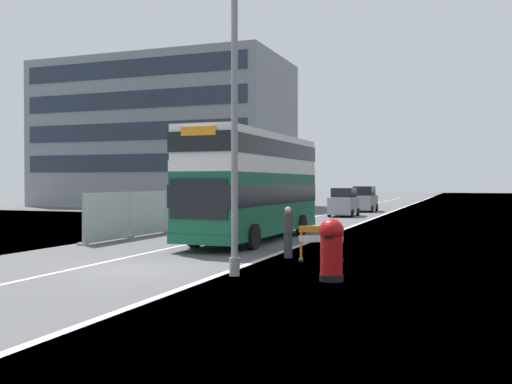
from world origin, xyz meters
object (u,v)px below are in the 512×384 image
(red_pillar_postbox, at_px, (331,247))
(pedestrian_at_kerb, at_px, (288,232))
(car_oncoming_near, at_px, (344,203))
(car_receding_mid, at_px, (364,200))
(lamppost_foreground, at_px, (234,119))
(roadworks_barrier, at_px, (321,240))
(double_decker_bus, at_px, (255,184))

(red_pillar_postbox, height_order, pedestrian_at_kerb, pedestrian_at_kerb)
(car_oncoming_near, bearing_deg, car_receding_mid, 88.34)
(lamppost_foreground, xyz_separation_m, car_oncoming_near, (-3.01, 29.03, -3.29))
(lamppost_foreground, bearing_deg, pedestrian_at_kerb, 86.76)
(roadworks_barrier, bearing_deg, red_pillar_postbox, -71.93)
(double_decker_bus, bearing_deg, red_pillar_postbox, -58.98)
(double_decker_bus, xyz_separation_m, car_receding_mid, (0.13, 27.31, -1.45))
(red_pillar_postbox, bearing_deg, double_decker_bus, 121.02)
(red_pillar_postbox, height_order, roadworks_barrier, red_pillar_postbox)
(lamppost_foreground, distance_m, car_receding_mid, 36.98)
(lamppost_foreground, relative_size, roadworks_barrier, 6.06)
(red_pillar_postbox, distance_m, car_receding_mid, 37.03)
(lamppost_foreground, relative_size, pedestrian_at_kerb, 5.22)
(car_receding_mid, bearing_deg, red_pillar_postbox, -81.51)
(double_decker_bus, distance_m, car_oncoming_near, 19.66)
(roadworks_barrier, xyz_separation_m, car_receding_mid, (-4.30, 33.03, 0.33))
(roadworks_barrier, xyz_separation_m, pedestrian_at_kerb, (-1.27, 0.48, 0.17))
(lamppost_foreground, distance_m, pedestrian_at_kerb, 5.42)
(roadworks_barrier, distance_m, car_receding_mid, 33.31)
(car_receding_mid, relative_size, pedestrian_at_kerb, 2.40)
(lamppost_foreground, bearing_deg, car_oncoming_near, 95.93)
(double_decker_bus, distance_m, car_receding_mid, 27.35)
(car_oncoming_near, bearing_deg, red_pillar_postbox, -78.86)
(roadworks_barrier, relative_size, pedestrian_at_kerb, 0.86)
(car_receding_mid, xyz_separation_m, pedestrian_at_kerb, (3.03, -32.55, -0.16))
(red_pillar_postbox, distance_m, car_oncoming_near, 29.48)
(car_oncoming_near, height_order, pedestrian_at_kerb, car_oncoming_near)
(red_pillar_postbox, xyz_separation_m, car_oncoming_near, (-5.69, 28.92, 0.12))
(car_receding_mid, distance_m, pedestrian_at_kerb, 32.69)
(pedestrian_at_kerb, bearing_deg, roadworks_barrier, -20.74)
(lamppost_foreground, relative_size, car_oncoming_near, 2.39)
(roadworks_barrier, xyz_separation_m, car_oncoming_near, (-4.52, 25.32, 0.31))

